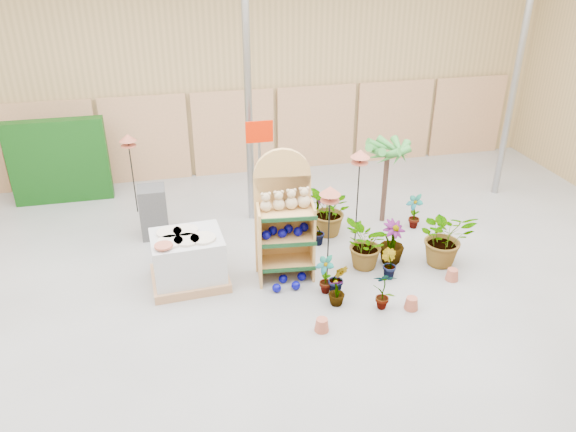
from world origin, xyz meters
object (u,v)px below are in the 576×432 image
Objects in this scene: display_shelf at (284,220)px; bird_table_front at (330,194)px; potted_plant_2 at (366,245)px; pallet_stack at (188,260)px.

bird_table_front is (0.65, -0.41, 0.59)m from display_shelf.
potted_plant_2 is at bearing -1.43° from display_shelf.
pallet_stack is 3.01m from potted_plant_2.
bird_table_front reaches higher than potted_plant_2.
bird_table_front is at bearing -15.13° from pallet_stack.
display_shelf reaches higher than potted_plant_2.
pallet_stack is 1.40× the size of potted_plant_2.
bird_table_front is (2.24, -0.46, 1.17)m from pallet_stack.
display_shelf is 1.28× the size of bird_table_front.
pallet_stack is 0.75× the size of bird_table_front.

